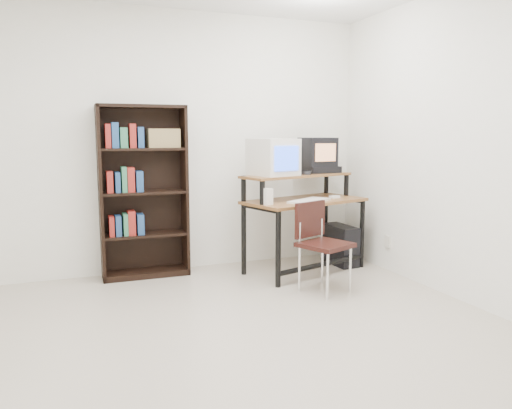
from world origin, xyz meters
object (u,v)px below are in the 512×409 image
object	(u,v)px
pc_tower	(340,245)
bookshelf	(143,189)
computer_desk	(303,204)
school_chair	(319,237)
crt_monitor	(273,158)
crt_tv	(318,152)

from	to	relation	value
pc_tower	bookshelf	world-z (taller)	bookshelf
computer_desk	bookshelf	size ratio (longest dim) A/B	0.81
pc_tower	school_chair	xyz separation A→B (m)	(-0.64, -0.71, 0.27)
school_chair	computer_desk	bearing A→B (deg)	54.19
pc_tower	school_chair	size ratio (longest dim) A/B	0.57
computer_desk	school_chair	size ratio (longest dim) A/B	1.71
computer_desk	bookshelf	world-z (taller)	bookshelf
computer_desk	crt_monitor	world-z (taller)	crt_monitor
crt_monitor	pc_tower	bearing A→B (deg)	-15.30
crt_tv	bookshelf	bearing A→B (deg)	171.66
crt_tv	school_chair	distance (m)	1.19
school_chair	bookshelf	world-z (taller)	bookshelf
crt_monitor	pc_tower	world-z (taller)	crt_monitor
bookshelf	crt_tv	bearing A→B (deg)	-5.03
computer_desk	pc_tower	distance (m)	0.68
crt_tv	school_chair	world-z (taller)	crt_tv
crt_monitor	bookshelf	bearing A→B (deg)	148.11
crt_tv	bookshelf	size ratio (longest dim) A/B	0.20
crt_monitor	crt_tv	size ratio (longest dim) A/B	1.47
pc_tower	crt_monitor	bearing A→B (deg)	178.10
computer_desk	pc_tower	xyz separation A→B (m)	(0.48, 0.07, -0.48)
crt_tv	pc_tower	size ratio (longest dim) A/B	0.74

